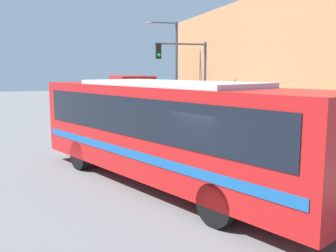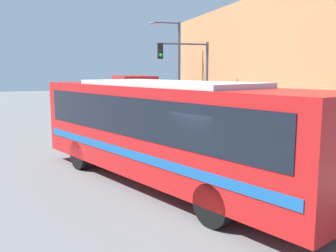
{
  "view_description": "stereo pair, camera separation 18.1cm",
  "coord_description": "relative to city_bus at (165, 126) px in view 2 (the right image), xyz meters",
  "views": [
    {
      "loc": [
        -3.99,
        -8.38,
        3.45
      ],
      "look_at": [
        0.29,
        5.12,
        1.36
      ],
      "focal_mm": 40.0,
      "sensor_mm": 36.0,
      "label": 1
    },
    {
      "loc": [
        -3.81,
        -8.43,
        3.45
      ],
      "look_at": [
        0.29,
        5.12,
        1.36
      ],
      "focal_mm": 40.0,
      "sensor_mm": 36.0,
      "label": 2
    }
  ],
  "objects": [
    {
      "name": "ground_plane",
      "position": [
        0.71,
        -2.12,
        -1.83
      ],
      "size": [
        120.0,
        120.0,
        0.0
      ],
      "primitive_type": "plane",
      "color": "slate"
    },
    {
      "name": "sidewalk",
      "position": [
        6.53,
        17.88,
        -1.74
      ],
      "size": [
        2.65,
        70.0,
        0.17
      ],
      "color": "#B7B2A8",
      "rests_on": "ground_plane"
    },
    {
      "name": "building_facade",
      "position": [
        10.86,
        10.26,
        2.0
      ],
      "size": [
        6.0,
        22.76,
        7.66
      ],
      "color": "#B27A4C",
      "rests_on": "ground_plane"
    },
    {
      "name": "city_bus",
      "position": [
        0.0,
        0.0,
        0.0
      ],
      "size": [
        6.57,
        11.16,
        3.16
      ],
      "rotation": [
        0.0,
        0.0,
        0.4
      ],
      "color": "red",
      "rests_on": "ground_plane"
    },
    {
      "name": "delivery_truck",
      "position": [
        2.59,
        18.11,
        -0.15
      ],
      "size": [
        2.37,
        8.12,
        3.08
      ],
      "color": "#B21919",
      "rests_on": "ground_plane"
    },
    {
      "name": "fire_hydrant",
      "position": [
        5.81,
        3.79,
        -1.25
      ],
      "size": [
        0.24,
        0.33,
        0.82
      ],
      "color": "gold",
      "rests_on": "sidewalk"
    },
    {
      "name": "traffic_light_pole",
      "position": [
        4.81,
        11.06,
        1.81
      ],
      "size": [
        3.28,
        0.35,
        5.03
      ],
      "color": "#47474C",
      "rests_on": "sidewalk"
    },
    {
      "name": "street_lamp",
      "position": [
        5.74,
        16.83,
        2.46
      ],
      "size": [
        2.44,
        0.28,
        6.92
      ],
      "color": "#47474C",
      "rests_on": "sidewalk"
    }
  ]
}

